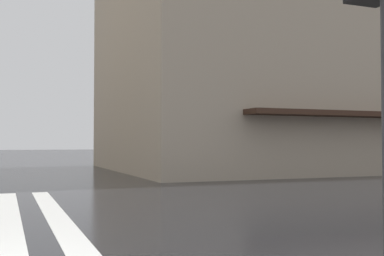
{
  "coord_description": "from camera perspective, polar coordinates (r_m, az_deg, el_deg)",
  "views": [
    {
      "loc": [
        -6.13,
        -0.36,
        1.66
      ],
      "look_at": [
        6.9,
        -5.48,
        2.09
      ],
      "focal_mm": 44.58,
      "sensor_mm": 36.0,
      "label": 1
    }
  ],
  "objects": [
    {
      "name": "traffic_signal_post",
      "position": [
        3.64,
        21.2,
        12.89
      ],
      "size": [
        0.44,
        0.3,
        3.35
      ],
      "color": "#333338",
      "rests_on": "sidewalk_pavement"
    },
    {
      "name": "haussmann_block_corner",
      "position": [
        33.28,
        13.31,
        11.19
      ],
      "size": [
        17.19,
        25.15,
        18.56
      ],
      "color": "tan",
      "rests_on": "ground_plane"
    }
  ]
}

